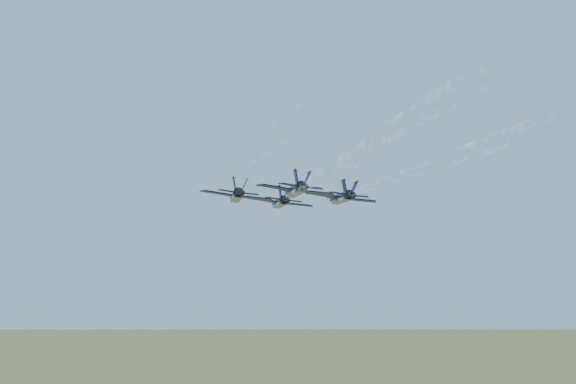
# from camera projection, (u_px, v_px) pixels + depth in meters

# --- Properties ---
(jet_lead) EXTENTS (12.30, 16.66, 3.62)m
(jet_lead) POSITION_uv_depth(u_px,v_px,m) (280.00, 202.00, 122.38)
(jet_lead) COLOR black
(jet_left) EXTENTS (12.30, 16.66, 3.62)m
(jet_left) POSITION_uv_depth(u_px,v_px,m) (236.00, 196.00, 111.29)
(jet_left) COLOR black
(jet_right) EXTENTS (12.30, 16.66, 3.62)m
(jet_right) POSITION_uv_depth(u_px,v_px,m) (341.00, 198.00, 114.56)
(jet_right) COLOR black
(jet_slot) EXTENTS (12.30, 16.66, 3.62)m
(jet_slot) POSITION_uv_depth(u_px,v_px,m) (295.00, 190.00, 103.57)
(jet_slot) COLOR black
(smoke_trail_lead) EXTENTS (18.83, 60.49, 1.76)m
(smoke_trail_lead) POSITION_uv_depth(u_px,v_px,m) (326.00, 163.00, 77.47)
(smoke_trail_lead) COLOR white
(smoke_trail_left) EXTENTS (18.83, 60.49, 1.76)m
(smoke_trail_left) POSITION_uv_depth(u_px,v_px,m) (262.00, 146.00, 66.37)
(smoke_trail_left) COLOR white
(smoke_trail_right) EXTENTS (18.83, 60.49, 1.76)m
(smoke_trail_right) POSITION_uv_depth(u_px,v_px,m) (432.00, 152.00, 69.64)
(smoke_trail_right) COLOR white
(smoke_trail_slot) EXTENTS (18.83, 60.49, 1.76)m
(smoke_trail_slot) POSITION_uv_depth(u_px,v_px,m) (368.00, 130.00, 58.65)
(smoke_trail_slot) COLOR white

